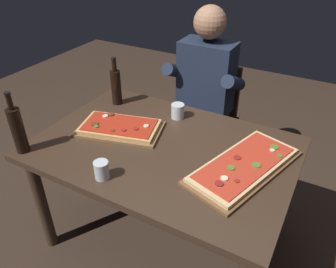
{
  "coord_description": "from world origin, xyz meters",
  "views": [
    {
      "loc": [
        0.74,
        -1.28,
        1.78
      ],
      "look_at": [
        0.0,
        0.05,
        0.79
      ],
      "focal_mm": 35.26,
      "sensor_mm": 36.0,
      "label": 1
    }
  ],
  "objects_px": {
    "oil_bottle_amber": "(18,129)",
    "diner_chair": "(207,115)",
    "tumbler_far_side": "(102,171)",
    "seated_diner": "(203,91)",
    "tumbler_near_camera": "(178,112)",
    "wine_bottle_dark": "(116,86)",
    "pizza_rectangular_front": "(120,127)",
    "dining_table": "(164,160)",
    "pizza_rectangular_left": "(244,166)"
  },
  "relations": [
    {
      "from": "dining_table",
      "to": "tumbler_near_camera",
      "type": "xyz_separation_m",
      "value": [
        -0.08,
        0.31,
        0.14
      ]
    },
    {
      "from": "tumbler_near_camera",
      "to": "pizza_rectangular_front",
      "type": "bearing_deg",
      "value": -127.27
    },
    {
      "from": "tumbler_far_side",
      "to": "seated_diner",
      "type": "bearing_deg",
      "value": 88.0
    },
    {
      "from": "tumbler_near_camera",
      "to": "wine_bottle_dark",
      "type": "bearing_deg",
      "value": -176.6
    },
    {
      "from": "wine_bottle_dark",
      "to": "tumbler_far_side",
      "type": "bearing_deg",
      "value": -59.11
    },
    {
      "from": "tumbler_far_side",
      "to": "seated_diner",
      "type": "relative_size",
      "value": 0.07
    },
    {
      "from": "diner_chair",
      "to": "tumbler_far_side",
      "type": "bearing_deg",
      "value": -91.81
    },
    {
      "from": "tumbler_far_side",
      "to": "diner_chair",
      "type": "bearing_deg",
      "value": 88.19
    },
    {
      "from": "pizza_rectangular_front",
      "to": "oil_bottle_amber",
      "type": "relative_size",
      "value": 1.56
    },
    {
      "from": "seated_diner",
      "to": "pizza_rectangular_left",
      "type": "bearing_deg",
      "value": -53.13
    },
    {
      "from": "diner_chair",
      "to": "seated_diner",
      "type": "xyz_separation_m",
      "value": [
        0.0,
        -0.12,
        0.26
      ]
    },
    {
      "from": "diner_chair",
      "to": "pizza_rectangular_left",
      "type": "bearing_deg",
      "value": -57.3
    },
    {
      "from": "pizza_rectangular_left",
      "to": "seated_diner",
      "type": "relative_size",
      "value": 0.52
    },
    {
      "from": "tumbler_near_camera",
      "to": "seated_diner",
      "type": "height_order",
      "value": "seated_diner"
    },
    {
      "from": "tumbler_near_camera",
      "to": "diner_chair",
      "type": "xyz_separation_m",
      "value": [
        -0.01,
        0.54,
        -0.29
      ]
    },
    {
      "from": "pizza_rectangular_front",
      "to": "wine_bottle_dark",
      "type": "bearing_deg",
      "value": 128.48
    },
    {
      "from": "tumbler_far_side",
      "to": "seated_diner",
      "type": "height_order",
      "value": "seated_diner"
    },
    {
      "from": "dining_table",
      "to": "pizza_rectangular_front",
      "type": "distance_m",
      "value": 0.33
    },
    {
      "from": "oil_bottle_amber",
      "to": "wine_bottle_dark",
      "type": "bearing_deg",
      "value": 80.52
    },
    {
      "from": "oil_bottle_amber",
      "to": "diner_chair",
      "type": "distance_m",
      "value": 1.43
    },
    {
      "from": "oil_bottle_amber",
      "to": "tumbler_far_side",
      "type": "xyz_separation_m",
      "value": [
        0.51,
        0.03,
        -0.1
      ]
    },
    {
      "from": "seated_diner",
      "to": "pizza_rectangular_front",
      "type": "bearing_deg",
      "value": -106.69
    },
    {
      "from": "oil_bottle_amber",
      "to": "dining_table",
      "type": "bearing_deg",
      "value": 32.27
    },
    {
      "from": "dining_table",
      "to": "pizza_rectangular_left",
      "type": "bearing_deg",
      "value": 2.67
    },
    {
      "from": "oil_bottle_amber",
      "to": "tumbler_near_camera",
      "type": "relative_size",
      "value": 3.78
    },
    {
      "from": "dining_table",
      "to": "wine_bottle_dark",
      "type": "relative_size",
      "value": 4.37
    },
    {
      "from": "pizza_rectangular_front",
      "to": "pizza_rectangular_left",
      "type": "xyz_separation_m",
      "value": [
        0.75,
        0.01,
        0.0
      ]
    },
    {
      "from": "dining_table",
      "to": "pizza_rectangular_left",
      "type": "distance_m",
      "value": 0.46
    },
    {
      "from": "tumbler_near_camera",
      "to": "tumbler_far_side",
      "type": "relative_size",
      "value": 1.0
    },
    {
      "from": "pizza_rectangular_left",
      "to": "tumbler_near_camera",
      "type": "xyz_separation_m",
      "value": [
        -0.52,
        0.29,
        0.02
      ]
    },
    {
      "from": "pizza_rectangular_left",
      "to": "wine_bottle_dark",
      "type": "distance_m",
      "value": 1.01
    },
    {
      "from": "wine_bottle_dark",
      "to": "diner_chair",
      "type": "bearing_deg",
      "value": 52.68
    },
    {
      "from": "wine_bottle_dark",
      "to": "pizza_rectangular_left",
      "type": "bearing_deg",
      "value": -15.41
    },
    {
      "from": "dining_table",
      "to": "seated_diner",
      "type": "bearing_deg",
      "value": 96.88
    },
    {
      "from": "tumbler_far_side",
      "to": "diner_chair",
      "type": "xyz_separation_m",
      "value": [
        0.04,
        1.23,
        -0.29
      ]
    },
    {
      "from": "pizza_rectangular_left",
      "to": "tumbler_far_side",
      "type": "relative_size",
      "value": 7.61
    },
    {
      "from": "dining_table",
      "to": "tumbler_far_side",
      "type": "height_order",
      "value": "tumbler_far_side"
    },
    {
      "from": "seated_diner",
      "to": "wine_bottle_dark",
      "type": "bearing_deg",
      "value": -134.03
    },
    {
      "from": "pizza_rectangular_left",
      "to": "tumbler_near_camera",
      "type": "bearing_deg",
      "value": 150.77
    },
    {
      "from": "tumbler_far_side",
      "to": "oil_bottle_amber",
      "type": "bearing_deg",
      "value": -176.52
    },
    {
      "from": "dining_table",
      "to": "tumbler_far_side",
      "type": "bearing_deg",
      "value": -108.95
    },
    {
      "from": "tumbler_far_side",
      "to": "tumbler_near_camera",
      "type": "bearing_deg",
      "value": 85.8
    },
    {
      "from": "pizza_rectangular_front",
      "to": "seated_diner",
      "type": "distance_m",
      "value": 0.75
    },
    {
      "from": "pizza_rectangular_left",
      "to": "tumbler_far_side",
      "type": "xyz_separation_m",
      "value": [
        -0.57,
        -0.39,
        0.02
      ]
    },
    {
      "from": "dining_table",
      "to": "oil_bottle_amber",
      "type": "relative_size",
      "value": 4.04
    },
    {
      "from": "tumbler_near_camera",
      "to": "tumbler_far_side",
      "type": "bearing_deg",
      "value": -94.2
    },
    {
      "from": "tumbler_far_side",
      "to": "pizza_rectangular_front",
      "type": "bearing_deg",
      "value": 114.67
    },
    {
      "from": "tumbler_near_camera",
      "to": "pizza_rectangular_left",
      "type": "bearing_deg",
      "value": -29.23
    },
    {
      "from": "dining_table",
      "to": "diner_chair",
      "type": "xyz_separation_m",
      "value": [
        -0.09,
        0.86,
        -0.16
      ]
    },
    {
      "from": "pizza_rectangular_front",
      "to": "diner_chair",
      "type": "relative_size",
      "value": 0.62
    }
  ]
}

